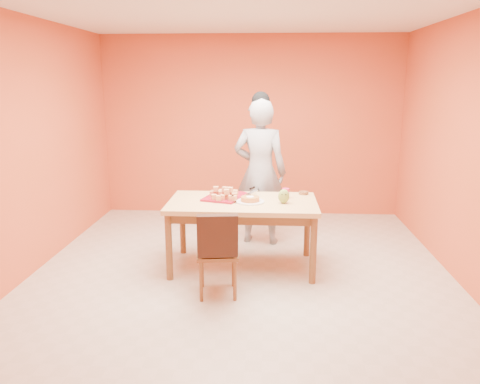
# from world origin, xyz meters

# --- Properties ---
(floor) EXTENTS (5.00, 5.00, 0.00)m
(floor) POSITION_xyz_m (0.00, 0.00, 0.00)
(floor) COLOR beige
(floor) RESTS_ON ground
(ceiling) EXTENTS (5.00, 5.00, 0.00)m
(ceiling) POSITION_xyz_m (0.00, 0.00, 2.70)
(ceiling) COLOR silver
(ceiling) RESTS_ON wall_back
(wall_back) EXTENTS (4.50, 0.00, 4.50)m
(wall_back) POSITION_xyz_m (0.00, 2.50, 1.35)
(wall_back) COLOR #D15230
(wall_back) RESTS_ON floor
(wall_left) EXTENTS (0.00, 5.00, 5.00)m
(wall_left) POSITION_xyz_m (-2.25, 0.00, 1.35)
(wall_left) COLOR #D15230
(wall_left) RESTS_ON floor
(wall_right) EXTENTS (0.00, 5.00, 5.00)m
(wall_right) POSITION_xyz_m (2.25, 0.00, 1.35)
(wall_right) COLOR #D15230
(wall_right) RESTS_ON floor
(dining_table) EXTENTS (1.60, 0.90, 0.76)m
(dining_table) POSITION_xyz_m (0.00, 0.27, 0.67)
(dining_table) COLOR tan
(dining_table) RESTS_ON floor
(dining_chair) EXTENTS (0.44, 0.50, 0.85)m
(dining_chair) POSITION_xyz_m (-0.20, -0.44, 0.44)
(dining_chair) COLOR brown
(dining_chair) RESTS_ON floor
(pastry_pile) EXTENTS (0.33, 0.33, 0.11)m
(pastry_pile) POSITION_xyz_m (-0.23, 0.34, 0.84)
(pastry_pile) COLOR tan
(pastry_pile) RESTS_ON pastry_platter
(person) EXTENTS (0.72, 0.53, 1.82)m
(person) POSITION_xyz_m (0.17, 1.13, 0.91)
(person) COLOR gray
(person) RESTS_ON floor
(pastry_platter) EXTENTS (0.46, 0.46, 0.02)m
(pastry_platter) POSITION_xyz_m (-0.23, 0.34, 0.77)
(pastry_platter) COLOR maroon
(pastry_platter) RESTS_ON dining_table
(red_dinner_plate) EXTENTS (0.31, 0.31, 0.01)m
(red_dinner_plate) POSITION_xyz_m (-0.06, 0.55, 0.77)
(red_dinner_plate) COLOR maroon
(red_dinner_plate) RESTS_ON dining_table
(white_cake_plate) EXTENTS (0.31, 0.31, 0.01)m
(white_cake_plate) POSITION_xyz_m (0.09, 0.23, 0.77)
(white_cake_plate) COLOR silver
(white_cake_plate) RESTS_ON dining_table
(sponge_cake) EXTENTS (0.21, 0.21, 0.05)m
(sponge_cake) POSITION_xyz_m (0.09, 0.23, 0.79)
(sponge_cake) COLOR #CC7C34
(sponge_cake) RESTS_ON white_cake_plate
(cake_server) EXTENTS (0.14, 0.25, 0.01)m
(cake_server) POSITION_xyz_m (0.10, 0.41, 0.82)
(cake_server) COLOR silver
(cake_server) RESTS_ON sponge_cake
(egg_ornament) EXTENTS (0.14, 0.12, 0.15)m
(egg_ornament) POSITION_xyz_m (0.44, 0.21, 0.84)
(egg_ornament) COLOR olive
(egg_ornament) RESTS_ON dining_table
(magenta_glass) EXTENTS (0.10, 0.10, 0.11)m
(magenta_glass) POSITION_xyz_m (0.47, 0.43, 0.82)
(magenta_glass) COLOR #D51F5D
(magenta_glass) RESTS_ON dining_table
(checker_tin) EXTENTS (0.11, 0.11, 0.03)m
(checker_tin) POSITION_xyz_m (0.68, 0.62, 0.78)
(checker_tin) COLOR #3A1F10
(checker_tin) RESTS_ON dining_table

